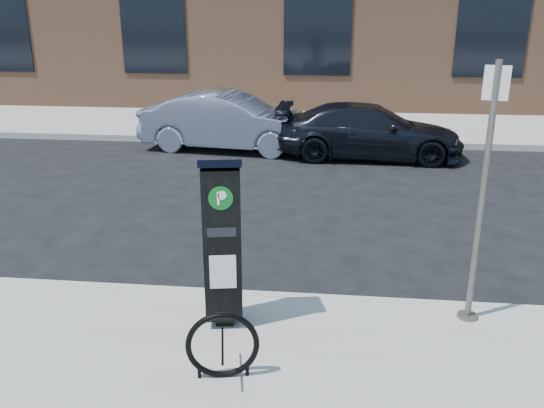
# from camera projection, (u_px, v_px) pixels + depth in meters

# --- Properties ---
(ground) EXTENTS (120.00, 120.00, 0.00)m
(ground) POSITION_uv_depth(u_px,v_px,m) (275.00, 305.00, 6.59)
(ground) COLOR black
(ground) RESTS_ON ground
(sidewalk_far) EXTENTS (60.00, 12.00, 0.15)m
(sidewalk_far) POSITION_uv_depth(u_px,v_px,m) (318.00, 103.00, 19.71)
(sidewalk_far) COLOR gray
(sidewalk_far) RESTS_ON ground
(curb_near) EXTENTS (60.00, 0.12, 0.16)m
(curb_near) POSITION_uv_depth(u_px,v_px,m) (274.00, 300.00, 6.54)
(curb_near) COLOR #9E9B93
(curb_near) RESTS_ON ground
(curb_far) EXTENTS (60.00, 0.12, 0.16)m
(curb_far) POSITION_uv_depth(u_px,v_px,m) (309.00, 142.00, 14.10)
(curb_far) COLOR #9E9B93
(curb_far) RESTS_ON ground
(parking_kiosk) EXTENTS (0.46, 0.43, 1.77)m
(parking_kiosk) POSITION_uv_depth(u_px,v_px,m) (222.00, 241.00, 5.66)
(parking_kiosk) COLOR black
(parking_kiosk) RESTS_ON sidewalk_near
(sign_pole) EXTENTS (0.23, 0.21, 2.64)m
(sign_pole) POSITION_uv_depth(u_px,v_px,m) (482.00, 199.00, 5.61)
(sign_pole) COLOR #504C47
(sign_pole) RESTS_ON sidewalk_near
(bike_rack) EXTENTS (0.64, 0.18, 0.64)m
(bike_rack) POSITION_uv_depth(u_px,v_px,m) (223.00, 346.00, 4.98)
(bike_rack) COLOR black
(bike_rack) RESTS_ON sidewalk_near
(car_silver) EXTENTS (4.23, 1.90, 1.35)m
(car_silver) POSITION_uv_depth(u_px,v_px,m) (229.00, 121.00, 13.51)
(car_silver) COLOR #8C97B2
(car_silver) RESTS_ON ground
(car_dark) EXTENTS (4.14, 1.76, 1.19)m
(car_dark) POSITION_uv_depth(u_px,v_px,m) (369.00, 131.00, 12.83)
(car_dark) COLOR black
(car_dark) RESTS_ON ground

